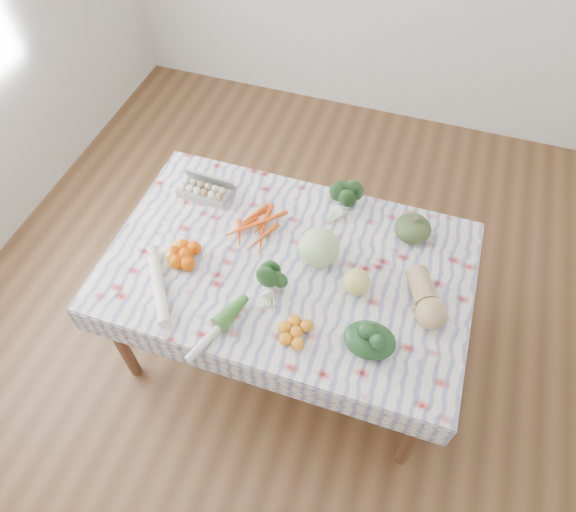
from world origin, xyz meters
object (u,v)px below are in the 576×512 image
(dining_table, at_px, (288,274))
(butternut_squash, at_px, (426,297))
(cabbage, at_px, (319,248))
(egg_carton, at_px, (203,193))
(kabocha_squash, at_px, (413,228))
(grapefruit, at_px, (356,282))

(dining_table, xyz_separation_m, butternut_squash, (0.63, -0.03, 0.15))
(dining_table, height_order, cabbage, cabbage)
(egg_carton, height_order, kabocha_squash, kabocha_squash)
(kabocha_squash, xyz_separation_m, butternut_squash, (0.12, -0.36, 0.01))
(egg_carton, relative_size, butternut_squash, 0.93)
(egg_carton, bearing_deg, butternut_squash, -11.78)
(cabbage, height_order, grapefruit, cabbage)
(dining_table, distance_m, cabbage, 0.22)
(dining_table, bearing_deg, kabocha_squash, 33.98)
(grapefruit, bearing_deg, dining_table, 172.78)
(egg_carton, bearing_deg, grapefruit, -17.23)
(dining_table, xyz_separation_m, grapefruit, (0.33, -0.04, 0.14))
(butternut_squash, relative_size, grapefruit, 2.34)
(cabbage, bearing_deg, egg_carton, 163.47)
(egg_carton, xyz_separation_m, grapefruit, (0.86, -0.30, 0.03))
(dining_table, xyz_separation_m, cabbage, (0.12, 0.06, 0.17))
(kabocha_squash, distance_m, cabbage, 0.47)
(dining_table, distance_m, butternut_squash, 0.64)
(kabocha_squash, distance_m, grapefruit, 0.42)
(dining_table, bearing_deg, butternut_squash, -2.37)
(kabocha_squash, height_order, grapefruit, grapefruit)
(cabbage, bearing_deg, grapefruit, -27.69)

